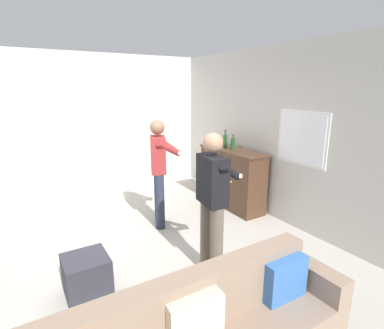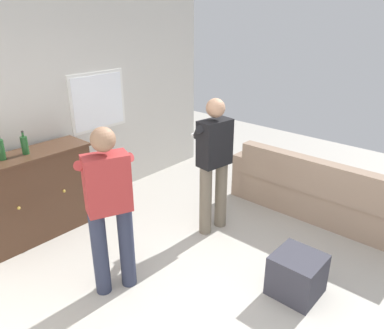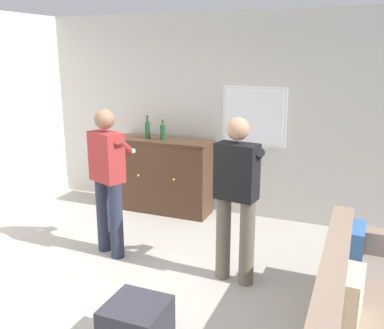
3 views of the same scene
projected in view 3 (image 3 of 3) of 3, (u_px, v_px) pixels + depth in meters
The scene contains 9 objects.
ground at pixel (119, 300), 4.03m from camera, with size 10.40×10.40×0.00m, color #B2ADA3.
wall_back_with_window at pixel (215, 115), 6.05m from camera, with size 5.20×0.15×2.80m.
couch at pixel (352, 329), 3.06m from camera, with size 0.57×2.61×0.86m.
sideboard_cabinet at pixel (163, 176), 6.19m from camera, with size 1.43×0.49×1.07m.
bottle_wine_green at pixel (148, 129), 6.12m from camera, with size 0.07×0.07×0.32m.
bottle_liquor_amber at pixel (163, 132), 6.02m from camera, with size 0.08×0.08×0.27m.
ottoman at pixel (137, 329), 3.28m from camera, with size 0.45×0.45×0.42m, color #33333D.
person_standing_left at pixel (108, 176), 4.75m from camera, with size 0.51×0.52×1.68m.
person_standing_right at pixel (237, 193), 4.17m from camera, with size 0.55×0.50×1.68m.
Camera 3 is at (1.99, -3.04, 2.26)m, focal length 40.00 mm.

